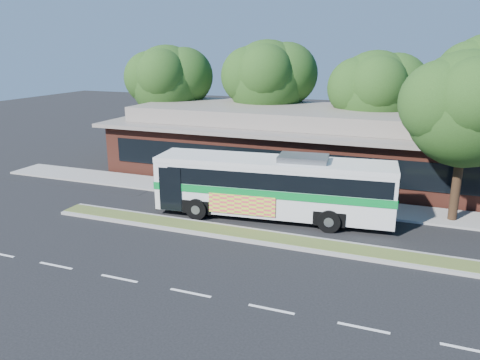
{
  "coord_description": "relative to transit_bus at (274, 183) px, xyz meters",
  "views": [
    {
      "loc": [
        3.98,
        -18.24,
        8.4
      ],
      "look_at": [
        -4.11,
        2.78,
        2.0
      ],
      "focal_mm": 35.0,
      "sensor_mm": 36.0,
      "label": 1
    }
  ],
  "objects": [
    {
      "name": "sedan",
      "position": [
        -6.61,
        4.4,
        -1.15
      ],
      "size": [
        5.2,
        2.86,
        1.43
      ],
      "primitive_type": "imported",
      "rotation": [
        0.0,
        0.0,
        1.39
      ],
      "color": "#B0B2B8",
      "rests_on": "ground"
    },
    {
      "name": "transit_bus",
      "position": [
        0.0,
        0.0,
        0.0
      ],
      "size": [
        12.1,
        3.77,
        3.34
      ],
      "rotation": [
        0.0,
        0.0,
        0.1
      ],
      "color": "silver",
      "rests_on": "ground"
    },
    {
      "name": "ground",
      "position": [
        2.52,
        -3.4,
        -1.86
      ],
      "size": [
        120.0,
        120.0,
        0.0
      ],
      "primitive_type": "plane",
      "color": "black",
      "rests_on": "ground"
    },
    {
      "name": "tree_bg_a",
      "position": [
        -12.06,
        11.74,
        4.01
      ],
      "size": [
        6.47,
        5.8,
        8.63
      ],
      "color": "black",
      "rests_on": "ground"
    },
    {
      "name": "sidewalk",
      "position": [
        2.52,
        3.0,
        -1.8
      ],
      "size": [
        44.0,
        2.6,
        0.12
      ],
      "primitive_type": "cube",
      "color": "gray",
      "rests_on": "ground"
    },
    {
      "name": "parking_lot",
      "position": [
        -15.48,
        6.6,
        -1.86
      ],
      "size": [
        14.0,
        12.0,
        0.01
      ],
      "primitive_type": "cube",
      "color": "black",
      "rests_on": "ground"
    },
    {
      "name": "tree_bg_b",
      "position": [
        -4.05,
        12.74,
        4.28
      ],
      "size": [
        6.69,
        6.0,
        9.0
      ],
      "color": "black",
      "rests_on": "ground"
    },
    {
      "name": "tree_bg_c",
      "position": [
        3.92,
        11.73,
        3.73
      ],
      "size": [
        6.24,
        5.6,
        8.26
      ],
      "color": "black",
      "rests_on": "ground"
    },
    {
      "name": "median_strip",
      "position": [
        2.52,
        -2.8,
        -1.79
      ],
      "size": [
        26.0,
        1.1,
        0.15
      ],
      "primitive_type": "cube",
      "color": "#465C27",
      "rests_on": "ground"
    },
    {
      "name": "sidewalk_tree",
      "position": [
        8.92,
        2.83,
        3.87
      ],
      "size": [
        6.14,
        5.51,
        8.36
      ],
      "color": "black",
      "rests_on": "ground"
    },
    {
      "name": "plaza_building",
      "position": [
        2.52,
        9.59,
        0.27
      ],
      "size": [
        33.2,
        11.2,
        4.45
      ],
      "color": "#5E291D",
      "rests_on": "ground"
    }
  ]
}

